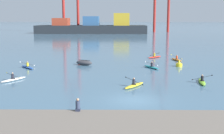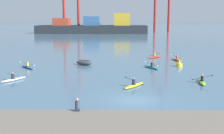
{
  "view_description": "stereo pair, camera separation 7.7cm",
  "coord_description": "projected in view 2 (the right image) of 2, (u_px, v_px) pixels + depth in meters",
  "views": [
    {
      "loc": [
        -1.68,
        -24.06,
        7.01
      ],
      "look_at": [
        -2.07,
        13.4,
        0.6
      ],
      "focal_mm": 46.94,
      "sensor_mm": 36.0,
      "label": 1
    },
    {
      "loc": [
        -1.61,
        -24.06,
        7.01
      ],
      "look_at": [
        -2.07,
        13.4,
        0.6
      ],
      "focal_mm": 46.94,
      "sensor_mm": 36.0,
      "label": 2
    }
  ],
  "objects": [
    {
      "name": "channel_buoy",
      "position": [
        179.0,
        64.0,
        41.89
      ],
      "size": [
        0.9,
        0.9,
        1.0
      ],
      "color": "yellow",
      "rests_on": "ground"
    },
    {
      "name": "capsized_dinghy",
      "position": [
        84.0,
        63.0,
        43.23
      ],
      "size": [
        2.82,
        2.03,
        0.76
      ],
      "color": "#38383D",
      "rests_on": "ground"
    },
    {
      "name": "kayak_red",
      "position": [
        155.0,
        57.0,
        50.94
      ],
      "size": [
        2.9,
        2.75,
        1.02
      ],
      "color": "red",
      "rests_on": "ground"
    },
    {
      "name": "kayak_teal",
      "position": [
        151.0,
        67.0,
        40.65
      ],
      "size": [
        2.08,
        3.3,
        1.02
      ],
      "color": "teal",
      "rests_on": "ground"
    },
    {
      "name": "kayak_orange",
      "position": [
        177.0,
        59.0,
        47.73
      ],
      "size": [
        2.09,
        3.44,
        1.09
      ],
      "color": "orange",
      "rests_on": "ground"
    },
    {
      "name": "container_barge",
      "position": [
        93.0,
        27.0,
        126.92
      ],
      "size": [
        47.39,
        11.18,
        8.65
      ],
      "color": "#1E2328",
      "rests_on": "ground"
    },
    {
      "name": "seated_onlooker",
      "position": [
        77.0,
        105.0,
        19.67
      ],
      "size": [
        0.32,
        0.3,
        0.9
      ],
      "color": "#23283D",
      "rests_on": "stone_quay"
    },
    {
      "name": "kayak_yellow",
      "position": [
        134.0,
        85.0,
        29.81
      ],
      "size": [
        2.48,
        3.11,
        0.95
      ],
      "color": "yellow",
      "rests_on": "ground"
    },
    {
      "name": "kayak_white",
      "position": [
        13.0,
        79.0,
        32.66
      ],
      "size": [
        2.29,
        3.21,
        0.95
      ],
      "color": "silver",
      "rests_on": "ground"
    },
    {
      "name": "ground_plane",
      "position": [
        134.0,
        101.0,
        24.88
      ],
      "size": [
        800.0,
        800.0,
        0.0
      ],
      "primitive_type": "plane",
      "color": "#476B84"
    },
    {
      "name": "kayak_lime",
      "position": [
        202.0,
        81.0,
        31.47
      ],
      "size": [
        2.21,
        3.45,
        0.96
      ],
      "color": "#7ABC2D",
      "rests_on": "ground"
    },
    {
      "name": "kayak_blue",
      "position": [
        27.0,
        67.0,
        40.69
      ],
      "size": [
        2.67,
        2.97,
        1.03
      ],
      "color": "#2856B2",
      "rests_on": "ground"
    }
  ]
}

